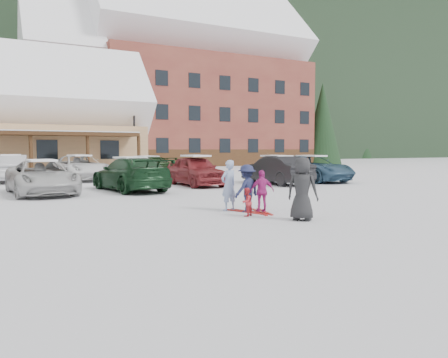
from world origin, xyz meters
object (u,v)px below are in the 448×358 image
adult_skier (229,185)px  parked_car_3 (130,174)px  child_navy (247,188)px  child_magenta (262,191)px  alpine_hotel (184,91)px  parked_car_2 (42,177)px  toddler_red (246,202)px  bystander_dark (302,189)px  parked_car_10 (80,168)px  lamp_post (134,130)px  parked_car_6 (311,169)px  parked_car_9 (12,168)px  parked_car_4 (196,171)px  parked_car_5 (276,170)px  parked_car_11 (147,167)px

adult_skier → parked_car_3: bearing=-96.5°
child_navy → child_magenta: child_navy is taller
alpine_hotel → parked_car_3: (-14.57, -29.05, -7.89)m
alpine_hotel → parked_car_2: bearing=-122.2°
child_navy → parked_car_3: parked_car_3 is taller
adult_skier → toddler_red: bearing=72.3°
bystander_dark → parked_car_10: bearing=-26.6°
lamp_post → parked_car_6: (6.17, -14.58, -2.63)m
adult_skier → parked_car_9: adult_skier is taller
bystander_dark → parked_car_10: bystander_dark is taller
parked_car_6 → alpine_hotel: bearing=75.3°
child_magenta → bystander_dark: bearing=109.8°
parked_car_3 → parked_car_2: bearing=-9.9°
child_magenta → child_navy: bearing=-18.7°
child_navy → parked_car_4: bearing=-123.7°
parked_car_5 → parked_car_9: bearing=-35.3°
child_magenta → parked_car_11: bearing=-80.1°
adult_skier → parked_car_9: 16.64m
child_magenta → parked_car_11: size_ratio=0.26×
parked_car_9 → lamp_post: bearing=-138.1°
parked_car_4 → parked_car_6: (7.03, -0.43, -0.03)m
parked_car_4 → adult_skier: bearing=-108.6°
lamp_post → parked_car_10: (-5.49, -7.58, -2.62)m
parked_car_4 → parked_car_6: size_ratio=0.84×
parked_car_4 → lamp_post: bearing=85.3°
bystander_dark → parked_car_6: 13.98m
child_navy → bystander_dark: (0.52, -1.98, 0.13)m
child_navy → parked_car_11: 15.57m
bystander_dark → parked_car_5: size_ratio=0.37×
toddler_red → lamp_post: bearing=-129.0°
toddler_red → parked_car_9: parked_car_9 is taller
alpine_hotel → parked_car_3: bearing=-116.6°
parked_car_10 → parked_car_11: (4.01, -0.34, -0.04)m
toddler_red → parked_car_4: size_ratio=0.18×
parked_car_3 → parked_car_9: bearing=-68.3°
toddler_red → parked_car_11: parked_car_11 is taller
toddler_red → parked_car_2: 10.01m
parked_car_3 → parked_car_5: bearing=172.8°
adult_skier → parked_car_4: 9.12m
lamp_post → parked_car_5: (3.33, -15.25, -2.61)m
adult_skier → child_navy: bearing=108.4°
alpine_hotel → parked_car_5: (-6.68, -29.01, -7.88)m
adult_skier → parked_car_2: adult_skier is taller
parked_car_6 → parked_car_11: size_ratio=1.10×
child_magenta → parked_car_3: size_ratio=0.24×
child_navy → parked_car_9: bearing=-89.3°
alpine_hotel → lamp_post: 17.81m
parked_car_2 → parked_car_10: parked_car_10 is taller
parked_car_2 → lamp_post: bearing=56.9°
parked_car_9 → parked_car_10: size_ratio=0.86×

